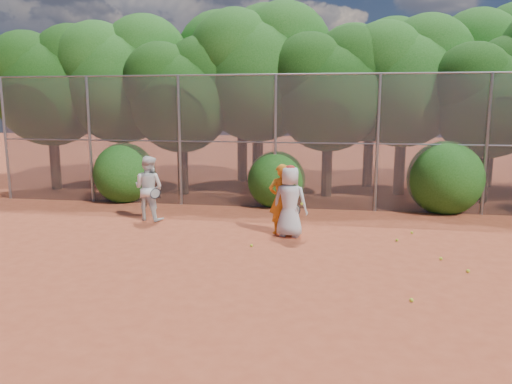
# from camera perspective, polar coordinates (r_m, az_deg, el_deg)

# --- Properties ---
(ground) EXTENTS (80.00, 80.00, 0.00)m
(ground) POSITION_cam_1_polar(r_m,az_deg,el_deg) (9.51, 3.49, -9.35)
(ground) COLOR #A23F24
(ground) RESTS_ON ground
(fence_back) EXTENTS (20.05, 0.09, 4.03)m
(fence_back) POSITION_cam_1_polar(r_m,az_deg,el_deg) (15.00, 5.58, 5.81)
(fence_back) COLOR gray
(fence_back) RESTS_ON ground
(tree_0) EXTENTS (4.38, 3.81, 6.00)m
(tree_0) POSITION_cam_1_polar(r_m,az_deg,el_deg) (19.89, -22.34, 11.58)
(tree_0) COLOR black
(tree_0) RESTS_ON ground
(tree_1) EXTENTS (4.64, 4.03, 6.35)m
(tree_1) POSITION_cam_1_polar(r_m,az_deg,el_deg) (19.17, -15.05, 12.76)
(tree_1) COLOR black
(tree_1) RESTS_ON ground
(tree_2) EXTENTS (3.99, 3.47, 5.47)m
(tree_2) POSITION_cam_1_polar(r_m,az_deg,el_deg) (17.60, -8.38, 11.37)
(tree_2) COLOR black
(tree_2) RESTS_ON ground
(tree_3) EXTENTS (4.89, 4.26, 6.70)m
(tree_3) POSITION_cam_1_polar(r_m,az_deg,el_deg) (18.03, 0.42, 14.02)
(tree_3) COLOR black
(tree_3) RESTS_ON ground
(tree_4) EXTENTS (4.19, 3.64, 5.73)m
(tree_4) POSITION_cam_1_polar(r_m,az_deg,el_deg) (17.17, 8.51, 11.98)
(tree_4) COLOR black
(tree_4) RESTS_ON ground
(tree_5) EXTENTS (4.51, 3.92, 6.17)m
(tree_5) POSITION_cam_1_polar(r_m,az_deg,el_deg) (18.11, 16.73, 12.49)
(tree_5) COLOR black
(tree_5) RESTS_ON ground
(tree_6) EXTENTS (3.86, 3.36, 5.29)m
(tree_6) POSITION_cam_1_polar(r_m,az_deg,el_deg) (17.57, 25.25, 10.15)
(tree_6) COLOR black
(tree_6) RESTS_ON ground
(tree_9) EXTENTS (4.83, 4.20, 6.62)m
(tree_9) POSITION_cam_1_polar(r_m,az_deg,el_deg) (21.69, -14.95, 12.88)
(tree_9) COLOR black
(tree_9) RESTS_ON ground
(tree_10) EXTENTS (5.15, 4.48, 7.06)m
(tree_10) POSITION_cam_1_polar(r_m,az_deg,el_deg) (20.39, -1.41, 14.22)
(tree_10) COLOR black
(tree_10) RESTS_ON ground
(tree_11) EXTENTS (4.64, 4.03, 6.35)m
(tree_11) POSITION_cam_1_polar(r_m,az_deg,el_deg) (19.62, 13.20, 12.77)
(tree_11) COLOR black
(tree_11) RESTS_ON ground
(tree_12) EXTENTS (5.02, 4.37, 6.88)m
(tree_12) POSITION_cam_1_polar(r_m,az_deg,el_deg) (20.98, 25.83, 12.81)
(tree_12) COLOR black
(tree_12) RESTS_ON ground
(bush_0) EXTENTS (2.00, 2.00, 2.00)m
(bush_0) POSITION_cam_1_polar(r_m,az_deg,el_deg) (16.86, -14.79, 2.40)
(bush_0) COLOR #1A4F13
(bush_0) RESTS_ON ground
(bush_1) EXTENTS (1.80, 1.80, 1.80)m
(bush_1) POSITION_cam_1_polar(r_m,az_deg,el_deg) (15.51, 2.33, 1.70)
(bush_1) COLOR #1A4F13
(bush_1) RESTS_ON ground
(bush_2) EXTENTS (2.20, 2.20, 2.20)m
(bush_2) POSITION_cam_1_polar(r_m,az_deg,el_deg) (15.66, 20.81, 1.87)
(bush_2) COLOR #1A4F13
(bush_2) RESTS_ON ground
(player_yellow) EXTENTS (0.89, 0.66, 1.72)m
(player_yellow) POSITION_cam_1_polar(r_m,az_deg,el_deg) (12.17, 2.89, -0.82)
(player_yellow) COLOR orange
(player_yellow) RESTS_ON ground
(player_teen) EXTENTS (0.92, 0.69, 1.73)m
(player_teen) POSITION_cam_1_polar(r_m,az_deg,el_deg) (11.91, 3.90, -1.07)
(player_teen) COLOR silver
(player_teen) RESTS_ON ground
(player_white) EXTENTS (0.99, 0.85, 1.77)m
(player_white) POSITION_cam_1_polar(r_m,az_deg,el_deg) (13.89, -12.16, 0.42)
(player_white) COLOR white
(player_white) RESTS_ON ground
(ball_0) EXTENTS (0.07, 0.07, 0.07)m
(ball_0) POSITION_cam_1_polar(r_m,az_deg,el_deg) (10.37, 23.07, -8.31)
(ball_0) COLOR #C1D126
(ball_0) RESTS_ON ground
(ball_1) EXTENTS (0.07, 0.07, 0.07)m
(ball_1) POSITION_cam_1_polar(r_m,az_deg,el_deg) (12.07, 15.80, -5.31)
(ball_1) COLOR #C1D126
(ball_1) RESTS_ON ground
(ball_2) EXTENTS (0.07, 0.07, 0.07)m
(ball_2) POSITION_cam_1_polar(r_m,az_deg,el_deg) (8.60, 17.34, -11.71)
(ball_2) COLOR #C1D126
(ball_2) RESTS_ON ground
(ball_3) EXTENTS (0.07, 0.07, 0.07)m
(ball_3) POSITION_cam_1_polar(r_m,az_deg,el_deg) (10.96, 20.38, -7.14)
(ball_3) COLOR #C1D126
(ball_3) RESTS_ON ground
(ball_4) EXTENTS (0.07, 0.07, 0.07)m
(ball_4) POSITION_cam_1_polar(r_m,az_deg,el_deg) (11.19, -0.53, -6.13)
(ball_4) COLOR #C1D126
(ball_4) RESTS_ON ground
(ball_5) EXTENTS (0.07, 0.07, 0.07)m
(ball_5) POSITION_cam_1_polar(r_m,az_deg,el_deg) (12.86, 17.38, -4.45)
(ball_5) COLOR #C1D126
(ball_5) RESTS_ON ground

